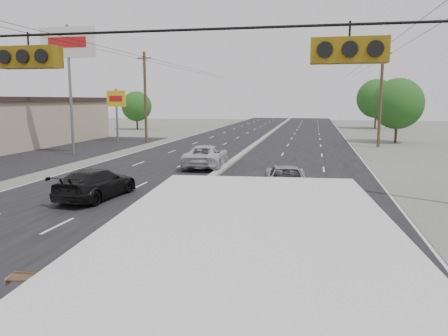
{
  "coord_description": "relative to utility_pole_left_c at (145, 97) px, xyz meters",
  "views": [
    {
      "loc": [
        6.06,
        -6.47,
        4.77
      ],
      "look_at": [
        2.74,
        9.61,
        2.2
      ],
      "focal_mm": 35.0,
      "sensor_mm": 36.0,
      "label": 1
    }
  ],
  "objects": [
    {
      "name": "pole_sign_far",
      "position": [
        -3.5,
        -0.0,
        -0.7
      ],
      "size": [
        2.2,
        0.25,
        6.0
      ],
      "color": "slate",
      "rests_on": "ground"
    },
    {
      "name": "queue_car_d",
      "position": [
        19.63,
        -33.0,
        -4.47
      ],
      "size": [
        2.14,
        4.52,
        1.27
      ],
      "primitive_type": "imported",
      "rotation": [
        0.0,
        0.0,
        0.08
      ],
      "color": "#0F164F",
      "rests_on": "ground"
    },
    {
      "name": "queue_car_c",
      "position": [
        17.24,
        -24.1,
        -4.45
      ],
      "size": [
        2.71,
        4.96,
        1.32
      ],
      "primitive_type": "imported",
      "rotation": [
        0.0,
        0.0,
        0.11
      ],
      "color": "gray",
      "rests_on": "ground"
    },
    {
      "name": "tree_right_far",
      "position": [
        28.5,
        30.0,
        -0.15
      ],
      "size": [
        6.4,
        6.4,
        8.16
      ],
      "color": "#382619",
      "rests_on": "ground"
    },
    {
      "name": "pole_sign_billboard",
      "position": [
        -2.0,
        -12.0,
        3.76
      ],
      "size": [
        5.0,
        0.25,
        11.0
      ],
      "color": "slate",
      "rests_on": "ground"
    },
    {
      "name": "oncoming_near",
      "position": [
        8.26,
        -27.34,
        -4.37
      ],
      "size": [
        2.56,
        5.23,
        1.47
      ],
      "primitive_type": "imported",
      "rotation": [
        0.0,
        0.0,
        3.04
      ],
      "color": "black",
      "rests_on": "ground"
    },
    {
      "name": "utility_pole_right_c",
      "position": [
        25.0,
        0.0,
        0.0
      ],
      "size": [
        1.6,
        0.3,
        10.0
      ],
      "color": "#422D1E",
      "rests_on": "ground"
    },
    {
      "name": "road_surface",
      "position": [
        12.5,
        -10.0,
        -5.11
      ],
      "size": [
        20.0,
        160.0,
        0.02
      ],
      "primitive_type": "cube",
      "color": "black",
      "rests_on": "ground"
    },
    {
      "name": "red_sedan",
      "position": [
        15.5,
        -35.08,
        -4.34
      ],
      "size": [
        1.65,
        4.67,
        1.53
      ],
      "primitive_type": "imported",
      "rotation": [
        0.0,
        0.0,
        -0.01
      ],
      "color": "#B00A17",
      "rests_on": "ground"
    },
    {
      "name": "queue_car_b",
      "position": [
        16.0,
        -33.9,
        -4.47
      ],
      "size": [
        1.76,
        4.0,
        1.28
      ],
      "primitive_type": "imported",
      "rotation": [
        0.0,
        0.0,
        -0.11
      ],
      "color": "silver",
      "rests_on": "ground"
    },
    {
      "name": "parking_lot",
      "position": [
        -4.5,
        -15.0,
        -5.11
      ],
      "size": [
        10.0,
        42.0,
        0.02
      ],
      "primitive_type": "cube",
      "color": "black",
      "rests_on": "ground"
    },
    {
      "name": "utility_pole_left_c",
      "position": [
        0.0,
        0.0,
        0.0
      ],
      "size": [
        1.6,
        0.3,
        10.0
      ],
      "color": "#422D1E",
      "rests_on": "ground"
    },
    {
      "name": "tree_right_mid",
      "position": [
        27.5,
        5.0,
        -0.77
      ],
      "size": [
        5.6,
        5.6,
        7.14
      ],
      "color": "#382619",
      "rests_on": "ground"
    },
    {
      "name": "tree_left_far",
      "position": [
        -9.5,
        20.0,
        -1.39
      ],
      "size": [
        4.8,
        4.8,
        6.12
      ],
      "color": "#382619",
      "rests_on": "ground"
    },
    {
      "name": "oncoming_far",
      "position": [
        11.1,
        -16.58,
        -4.31
      ],
      "size": [
        2.96,
        5.85,
        1.58
      ],
      "primitive_type": "imported",
      "rotation": [
        0.0,
        0.0,
        3.2
      ],
      "color": "silver",
      "rests_on": "ground"
    },
    {
      "name": "center_median",
      "position": [
        12.5,
        -10.0,
        -5.01
      ],
      "size": [
        0.5,
        160.0,
        0.2
      ],
      "primitive_type": "cube",
      "color": "gray",
      "rests_on": "ground"
    },
    {
      "name": "traffic_signals",
      "position": [
        13.9,
        -40.0,
        0.39
      ],
      "size": [
        25.0,
        0.3,
        0.54
      ],
      "color": "black",
      "rests_on": "ground"
    },
    {
      "name": "queue_car_a",
      "position": [
        14.93,
        -30.18,
        -4.49
      ],
      "size": [
        1.56,
        3.67,
        1.24
      ],
      "primitive_type": "imported",
      "rotation": [
        0.0,
        0.0,
        -0.03
      ],
      "color": "black",
      "rests_on": "ground"
    }
  ]
}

